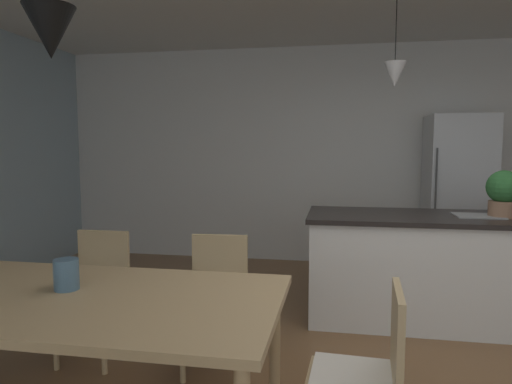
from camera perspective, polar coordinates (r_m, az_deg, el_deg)
name	(u,v)px	position (r m, az deg, el deg)	size (l,w,h in m)	color
wall_back_kitchen	(380,156)	(5.84, 15.26, 4.37)	(10.00, 0.12, 2.70)	silver
dining_table	(81,308)	(2.40, -21.12, -13.41)	(1.92, 1.03, 0.76)	tan
chair_far_left	(95,291)	(3.40, -19.49, -11.57)	(0.40, 0.40, 0.87)	tan
chair_kitchen_end	(365,377)	(2.17, 13.46, -21.60)	(0.42, 0.42, 0.87)	tan
chair_far_right	(216,298)	(3.08, -5.01, -13.08)	(0.42, 0.42, 0.87)	tan
kitchen_island	(443,268)	(4.14, 22.45, -8.76)	(2.24, 0.85, 0.91)	white
refrigerator	(457,196)	(5.61, 23.91, -0.49)	(0.68, 0.67, 1.82)	silver
pendant_over_table	(50,32)	(2.34, -24.41, 17.80)	(0.23, 0.23, 0.84)	black
pendant_over_island_main	(395,74)	(3.99, 17.01, 13.92)	(0.18, 0.18, 0.75)	black
potted_plant_on_island	(504,192)	(4.15, 28.64, -0.04)	(0.27, 0.27, 0.38)	#8C664C
vase_on_dining_table	(66,274)	(2.47, -22.69, -9.52)	(0.12, 0.12, 0.15)	slate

